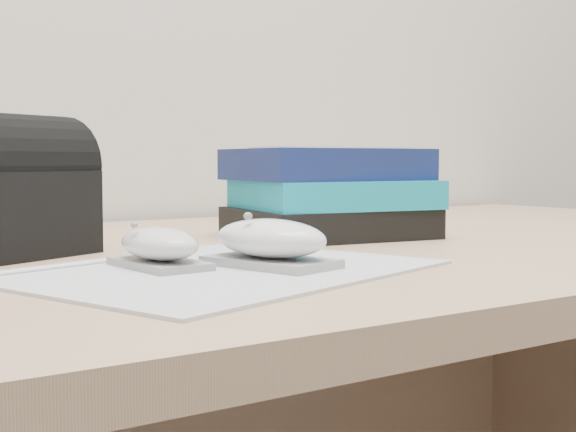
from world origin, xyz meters
TOP-DOWN VIEW (x-y plane):
  - desk at (0.00, 1.64)m, footprint 1.60×0.80m
  - mousepad at (-0.18, 1.42)m, footprint 0.40×0.35m
  - mouse_rear at (-0.22, 1.45)m, footprint 0.06×0.10m
  - mouse_front at (-0.14, 1.40)m, footprint 0.09×0.12m
  - book_stack at (0.08, 1.61)m, footprint 0.24×0.20m
  - pouch at (-0.29, 1.62)m, footprint 0.17×0.15m

SIDE VIEW (x-z plane):
  - desk at x=0.00m, z-range 0.13..0.86m
  - mousepad at x=-0.18m, z-range 0.73..0.73m
  - mouse_rear at x=-0.22m, z-range 0.73..0.77m
  - mouse_front at x=-0.14m, z-range 0.73..0.78m
  - book_stack at x=0.08m, z-range 0.73..0.84m
  - pouch at x=-0.29m, z-range 0.73..0.86m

